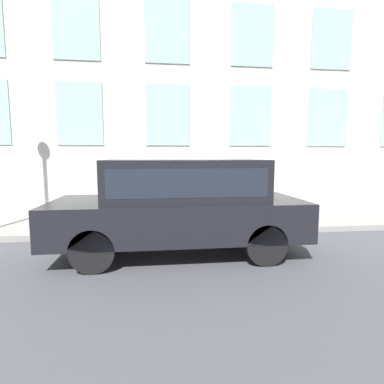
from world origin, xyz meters
The scene contains 6 objects.
ground_plane centered at (0.00, 0.00, 0.00)m, with size 80.00×80.00×0.00m, color #47474C.
sidewalk centered at (1.42, 0.00, 0.07)m, with size 2.83×60.00×0.15m.
building_facade centered at (2.98, 0.00, 5.99)m, with size 0.33×40.00×11.97m.
fire_hydrant centered at (0.62, -0.29, 0.56)m, with size 0.30×0.42×0.80m.
person centered at (0.98, -0.81, 0.85)m, with size 0.28×0.19×1.16m.
parked_truck_charcoal_near centered at (-1.22, -0.07, 1.10)m, with size 1.97×4.95×1.92m.
Camera 1 is at (-7.20, 0.43, 1.98)m, focal length 28.00 mm.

